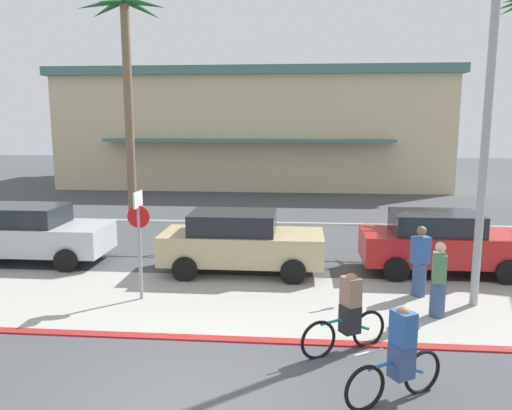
# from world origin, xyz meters

# --- Properties ---
(ground_plane) EXTENTS (80.00, 80.00, 0.00)m
(ground_plane) POSITION_xyz_m (0.00, 10.00, 0.00)
(ground_plane) COLOR #424447
(sidewalk_strip) EXTENTS (44.00, 4.00, 0.02)m
(sidewalk_strip) POSITION_xyz_m (0.00, 4.20, 0.01)
(sidewalk_strip) COLOR #9E9E93
(sidewalk_strip) RESTS_ON ground
(curb_paint) EXTENTS (44.00, 0.24, 0.03)m
(curb_paint) POSITION_xyz_m (0.00, 2.20, 0.01)
(curb_paint) COLOR maroon
(curb_paint) RESTS_ON ground
(building_backdrop) EXTENTS (23.81, 11.99, 7.14)m
(building_backdrop) POSITION_xyz_m (-1.25, 27.28, 3.59)
(building_backdrop) COLOR beige
(building_backdrop) RESTS_ON ground
(rail_fence) EXTENTS (27.55, 0.08, 1.04)m
(rail_fence) POSITION_xyz_m (0.00, 8.50, 0.84)
(rail_fence) COLOR white
(rail_fence) RESTS_ON ground
(stop_sign_bike_lane) EXTENTS (0.52, 0.56, 2.56)m
(stop_sign_bike_lane) POSITION_xyz_m (-1.90, 4.21, 1.68)
(stop_sign_bike_lane) COLOR gray
(stop_sign_bike_lane) RESTS_ON ground
(streetlight_curb) EXTENTS (0.24, 2.54, 7.50)m
(streetlight_curb) POSITION_xyz_m (5.74, 4.27, 4.28)
(streetlight_curb) COLOR #9EA0A5
(streetlight_curb) RESTS_ON ground
(palm_tree_1) EXTENTS (3.45, 3.58, 8.99)m
(palm_tree_1) POSITION_xyz_m (-5.30, 13.64, 6.60)
(palm_tree_1) COLOR #756047
(palm_tree_1) RESTS_ON ground
(car_silver_1) EXTENTS (4.40, 2.02, 1.69)m
(car_silver_1) POSITION_xyz_m (-6.10, 7.04, 0.87)
(car_silver_1) COLOR #B2B7BC
(car_silver_1) RESTS_ON ground
(car_tan_2) EXTENTS (4.40, 2.02, 1.69)m
(car_tan_2) POSITION_xyz_m (0.16, 6.54, 0.87)
(car_tan_2) COLOR tan
(car_tan_2) RESTS_ON ground
(car_red_3) EXTENTS (4.40, 2.02, 1.69)m
(car_red_3) POSITION_xyz_m (5.64, 6.99, 0.87)
(car_red_3) COLOR red
(car_red_3) RESTS_ON ground
(cyclist_teal_0) EXTENTS (1.59, 0.98, 1.50)m
(cyclist_teal_0) POSITION_xyz_m (2.67, 1.93, 0.69)
(cyclist_teal_0) COLOR black
(cyclist_teal_0) RESTS_ON ground
(cyclist_blue_1) EXTENTS (1.59, 0.99, 1.50)m
(cyclist_blue_1) POSITION_xyz_m (3.29, 0.35, 0.69)
(cyclist_blue_1) COLOR black
(cyclist_blue_1) RESTS_ON ground
(pedestrian_0) EXTENTS (0.47, 0.41, 1.71)m
(pedestrian_0) POSITION_xyz_m (4.62, 5.01, 0.79)
(pedestrian_0) COLOR #384C7A
(pedestrian_0) RESTS_ON ground
(pedestrian_1) EXTENTS (0.36, 0.43, 1.65)m
(pedestrian_1) POSITION_xyz_m (4.72, 3.73, 0.76)
(pedestrian_1) COLOR #384C7A
(pedestrian_1) RESTS_ON ground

